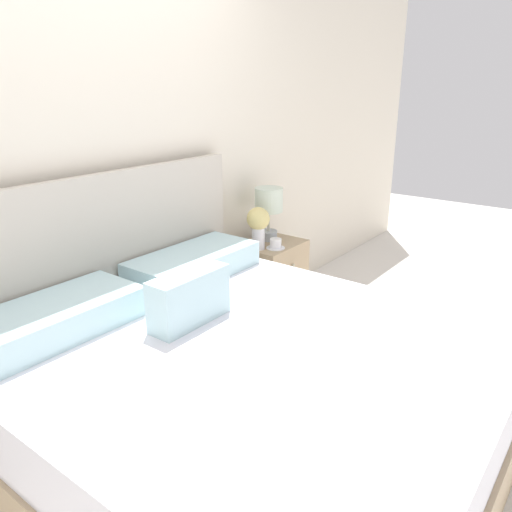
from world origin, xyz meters
name	(u,v)px	position (x,y,z in m)	size (l,w,h in m)	color
ground_plane	(114,386)	(0.00, 0.00, 0.00)	(12.00, 12.00, 0.00)	silver
wall_back	(81,159)	(0.00, 0.07, 1.30)	(8.00, 0.06, 2.60)	silver
bed	(237,395)	(0.00, -0.93, 0.33)	(1.88, 2.00, 1.23)	tan
nightstand	(271,281)	(1.27, -0.20, 0.29)	(0.46, 0.39, 0.59)	tan
table_lamp	(269,205)	(1.32, -0.14, 0.84)	(0.20, 0.20, 0.38)	#A8B2BC
flower_vase	(258,223)	(1.11, -0.21, 0.77)	(0.16, 0.16, 0.29)	white
teacup	(276,244)	(1.19, -0.30, 0.62)	(0.13, 0.13, 0.07)	white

